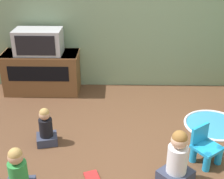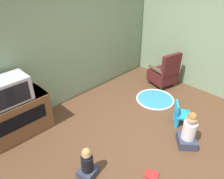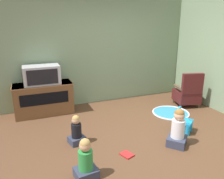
{
  "view_description": "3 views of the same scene",
  "coord_description": "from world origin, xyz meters",
  "px_view_note": "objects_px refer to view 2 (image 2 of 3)",
  "views": [
    {
      "loc": [
        -0.22,
        -3.23,
        2.47
      ],
      "look_at": [
        -0.3,
        0.56,
        0.63
      ],
      "focal_mm": 50.0,
      "sensor_mm": 36.0,
      "label": 1
    },
    {
      "loc": [
        -2.39,
        -1.54,
        2.75
      ],
      "look_at": [
        -0.24,
        0.63,
        0.9
      ],
      "focal_mm": 35.0,
      "sensor_mm": 36.0,
      "label": 2
    },
    {
      "loc": [
        -1.86,
        -3.19,
        2.03
      ],
      "look_at": [
        -0.42,
        0.37,
        0.85
      ],
      "focal_mm": 35.0,
      "sensor_mm": 36.0,
      "label": 3
    }
  ],
  "objects_px": {
    "child_watching_left": "(189,131)",
    "book": "(152,175)",
    "yellow_kid_chair": "(181,116)",
    "black_armchair": "(164,73)",
    "child_watching_right": "(87,164)",
    "television": "(4,92)",
    "tv_cabinet": "(12,119)"
  },
  "relations": [
    {
      "from": "tv_cabinet",
      "to": "television",
      "type": "distance_m",
      "value": 0.56
    },
    {
      "from": "black_armchair",
      "to": "child_watching_right",
      "type": "height_order",
      "value": "black_armchair"
    },
    {
      "from": "television",
      "to": "child_watching_right",
      "type": "xyz_separation_m",
      "value": [
        0.39,
        -1.54,
        -0.7
      ]
    },
    {
      "from": "yellow_kid_chair",
      "to": "child_watching_left",
      "type": "relative_size",
      "value": 0.68
    },
    {
      "from": "yellow_kid_chair",
      "to": "child_watching_left",
      "type": "bearing_deg",
      "value": -174.87
    },
    {
      "from": "child_watching_left",
      "to": "child_watching_right",
      "type": "distance_m",
      "value": 1.74
    },
    {
      "from": "black_armchair",
      "to": "child_watching_right",
      "type": "bearing_deg",
      "value": 27.25
    },
    {
      "from": "yellow_kid_chair",
      "to": "book",
      "type": "relative_size",
      "value": 1.91
    },
    {
      "from": "tv_cabinet",
      "to": "black_armchair",
      "type": "relative_size",
      "value": 1.47
    },
    {
      "from": "yellow_kid_chair",
      "to": "tv_cabinet",
      "type": "bearing_deg",
      "value": 104.71
    },
    {
      "from": "child_watching_left",
      "to": "black_armchair",
      "type": "bearing_deg",
      "value": 4.07
    },
    {
      "from": "television",
      "to": "child_watching_left",
      "type": "xyz_separation_m",
      "value": [
        1.98,
        -2.25,
        -0.64
      ]
    },
    {
      "from": "tv_cabinet",
      "to": "black_armchair",
      "type": "distance_m",
      "value": 3.5
    },
    {
      "from": "child_watching_left",
      "to": "television",
      "type": "bearing_deg",
      "value": 90.06
    },
    {
      "from": "television",
      "to": "black_armchair",
      "type": "xyz_separation_m",
      "value": [
        3.4,
        -0.82,
        -0.59
      ]
    },
    {
      "from": "television",
      "to": "child_watching_right",
      "type": "bearing_deg",
      "value": -76.0
    },
    {
      "from": "yellow_kid_chair",
      "to": "child_watching_right",
      "type": "height_order",
      "value": "child_watching_right"
    },
    {
      "from": "television",
      "to": "black_armchair",
      "type": "relative_size",
      "value": 0.88
    },
    {
      "from": "television",
      "to": "book",
      "type": "relative_size",
      "value": 3.23
    },
    {
      "from": "black_armchair",
      "to": "yellow_kid_chair",
      "type": "height_order",
      "value": "black_armchair"
    },
    {
      "from": "yellow_kid_chair",
      "to": "child_watching_left",
      "type": "xyz_separation_m",
      "value": [
        -0.41,
        -0.36,
        0.11
      ]
    },
    {
      "from": "child_watching_left",
      "to": "child_watching_right",
      "type": "height_order",
      "value": "child_watching_left"
    },
    {
      "from": "yellow_kid_chair",
      "to": "book",
      "type": "bearing_deg",
      "value": 157.21
    },
    {
      "from": "tv_cabinet",
      "to": "television",
      "type": "xyz_separation_m",
      "value": [
        -0.0,
        -0.03,
        0.56
      ]
    },
    {
      "from": "yellow_kid_chair",
      "to": "child_watching_left",
      "type": "height_order",
      "value": "child_watching_left"
    },
    {
      "from": "yellow_kid_chair",
      "to": "book",
      "type": "height_order",
      "value": "yellow_kid_chair"
    },
    {
      "from": "tv_cabinet",
      "to": "book",
      "type": "height_order",
      "value": "tv_cabinet"
    },
    {
      "from": "television",
      "to": "book",
      "type": "distance_m",
      "value": 2.61
    },
    {
      "from": "tv_cabinet",
      "to": "child_watching_right",
      "type": "bearing_deg",
      "value": -76.24
    },
    {
      "from": "yellow_kid_chair",
      "to": "black_armchair",
      "type": "bearing_deg",
      "value": 10.11
    },
    {
      "from": "child_watching_left",
      "to": "book",
      "type": "distance_m",
      "value": 0.98
    },
    {
      "from": "tv_cabinet",
      "to": "child_watching_left",
      "type": "xyz_separation_m",
      "value": [
        1.98,
        -2.28,
        -0.08
      ]
    }
  ]
}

